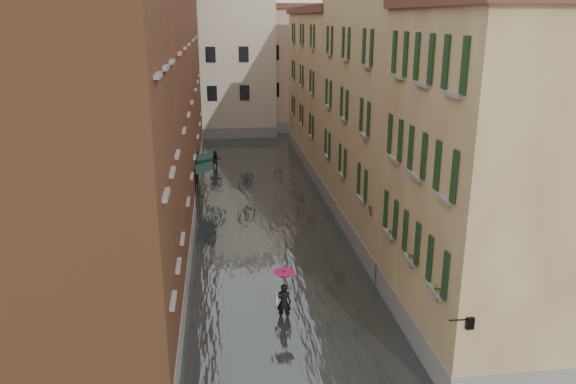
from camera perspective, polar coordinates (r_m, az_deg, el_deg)
ground at (r=22.37m, az=0.13°, el=-12.71°), size 120.00×120.00×0.00m
floodwater at (r=34.17m, az=-2.59°, el=-1.67°), size 10.00×60.00×0.20m
building_left_near at (r=18.43m, az=-21.17°, el=1.36°), size 6.00×8.00×13.00m
building_left_mid at (r=29.02m, az=-16.12°, el=6.82°), size 6.00×14.00×12.50m
building_left_far at (r=43.67m, az=-13.28°, el=11.34°), size 6.00×16.00×14.00m
building_right_near at (r=20.37m, az=20.82°, el=0.65°), size 6.00×8.00×11.50m
building_right_mid at (r=30.12m, az=11.40°, el=8.00°), size 6.00×14.00×13.00m
building_right_far at (r=44.57m, az=5.31°, el=10.21°), size 6.00×16.00×11.50m
building_end_cream at (r=57.42m, az=-7.77°, el=12.45°), size 12.00×9.00×13.00m
building_end_pink at (r=60.05m, az=1.08°, el=12.33°), size 10.00×9.00×12.00m
awning_near at (r=34.59m, az=-8.58°, el=2.48°), size 1.09×2.89×2.80m
awning_far at (r=36.49m, az=-8.52°, el=3.26°), size 1.09×2.78×2.80m
wall_lantern at (r=16.95m, az=17.87°, el=-12.48°), size 0.71×0.22×0.35m
window_planters at (r=21.00m, az=11.67°, el=-4.53°), size 0.59×8.57×0.84m
pedestrian_main at (r=21.65m, az=-0.43°, el=-10.14°), size 0.86×0.86×2.06m
pedestrian_far at (r=43.56m, az=-7.34°, el=3.26°), size 0.82×0.71×1.47m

